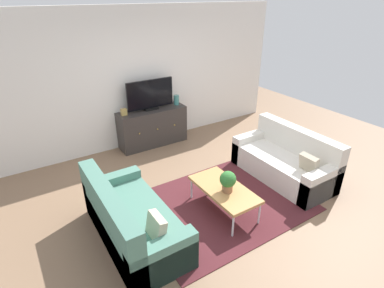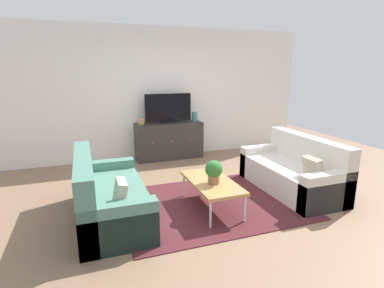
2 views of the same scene
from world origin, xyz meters
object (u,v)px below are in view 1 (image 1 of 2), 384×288
Objects in this scene: flat_screen_tv at (150,95)px; glass_vase at (176,100)px; coffee_table at (224,190)px; couch_right_side at (286,162)px; couch_left_side at (129,223)px; mantel_clock at (124,112)px; potted_plant at (228,181)px; tv_console at (153,127)px.

flat_screen_tv reaches higher than glass_vase.
coffee_table is 2.66m from flat_screen_tv.
couch_right_side is 1.50m from coffee_table.
flat_screen_tv reaches higher than couch_left_side.
mantel_clock is at bearing 180.00° from glass_vase.
potted_plant is at bearing -10.62° from couch_left_side.
glass_vase is 1.54× the size of mantel_clock.
couch_left_side is 2.87m from couch_right_side.
potted_plant is 2.74m from glass_vase.
glass_vase is (0.58, -0.02, -0.20)m from flat_screen_tv.
couch_right_side is 1.78× the size of flat_screen_tv.
glass_vase is at bearing 0.00° from tv_console.
potted_plant is at bearing -80.27° from mantel_clock.
couch_right_side is 1.55m from potted_plant.
mantel_clock is (-0.58, -0.02, -0.24)m from flat_screen_tv.
couch_left_side is 13.29× the size of mantel_clock.
tv_console is 0.68m from flat_screen_tv.
couch_right_side is 2.87m from flat_screen_tv.
couch_left_side is 8.63× the size of glass_vase.
couch_left_side is at bearing -111.15° from mantel_clock.
couch_right_side is at bearing -59.99° from tv_console.
mantel_clock is at bearing 129.42° from couch_right_side.
couch_left_side reaches higher than potted_plant.
couch_right_side is at bearing -60.20° from flat_screen_tv.
potted_plant is at bearing -105.09° from glass_vase.
coffee_table is at bearing -173.44° from couch_right_side.
potted_plant is at bearing -92.81° from tv_console.
couch_right_side is 13.29× the size of mantel_clock.
tv_console is 1.44× the size of flat_screen_tv.
potted_plant is at bearing -98.25° from coffee_table.
couch_left_side is 1.00× the size of couch_right_side.
couch_right_side is at bearing -71.57° from glass_vase.
flat_screen_tv is (0.13, 2.65, 0.49)m from potted_plant.
couch_left_side is at bearing -122.04° from flat_screen_tv.
glass_vase reaches higher than tv_console.
flat_screen_tv is 4.86× the size of glass_vase.
potted_plant reaches higher than coffee_table.
mantel_clock is (-0.46, 2.55, 0.46)m from coffee_table.
flat_screen_tv is at bearing 1.97° from mantel_clock.
couch_left_side is 1.78× the size of flat_screen_tv.
tv_console is 0.73m from mantel_clock.
potted_plant is 1.55× the size of glass_vase.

